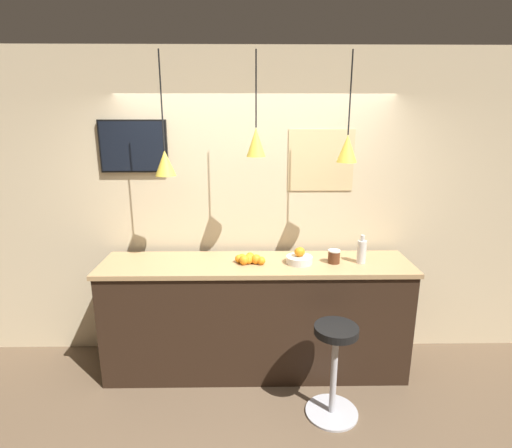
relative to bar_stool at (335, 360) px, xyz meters
name	(u,v)px	position (x,y,z in m)	size (l,w,h in m)	color
ground_plane	(257,422)	(-0.60, -0.09, -0.49)	(14.00, 14.00, 0.00)	brown
back_wall	(255,209)	(-0.60, 1.03, 0.96)	(8.00, 0.06, 2.90)	beige
service_counter	(256,317)	(-0.60, 0.61, 0.04)	(2.73, 0.61, 1.06)	black
bar_stool	(335,360)	(0.00, 0.00, 0.00)	(0.42, 0.42, 0.77)	#B7B7BC
fruit_bowl	(299,257)	(-0.22, 0.59, 0.63)	(0.23, 0.23, 0.14)	beige
orange_pile	(248,259)	(-0.67, 0.59, 0.61)	(0.27, 0.18, 0.09)	orange
juice_bottle	(362,251)	(0.32, 0.59, 0.68)	(0.08, 0.08, 0.25)	silver
spread_jar	(334,256)	(0.08, 0.59, 0.63)	(0.10, 0.10, 0.12)	#562D19
pendant_lamp_left	(165,162)	(-1.34, 0.58, 1.46)	(0.17, 0.17, 0.97)	black
pendant_lamp_middle	(256,142)	(-0.60, 0.58, 1.62)	(0.15, 0.15, 0.81)	black
pendant_lamp_right	(347,148)	(0.14, 0.58, 1.57)	(0.17, 0.17, 0.86)	black
mounted_tv	(133,146)	(-1.70, 0.97, 1.55)	(0.61, 0.04, 0.47)	black
wall_poster	(321,160)	(0.01, 0.99, 1.42)	(0.60, 0.01, 0.56)	#DBBC84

